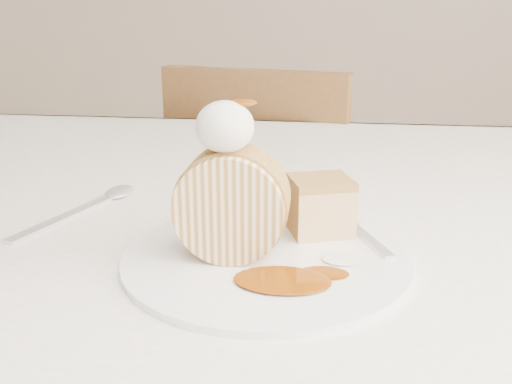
# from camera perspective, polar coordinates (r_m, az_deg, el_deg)

# --- Properties ---
(table) EXTENTS (1.40, 0.90, 0.75)m
(table) POSITION_cam_1_polar(r_m,az_deg,el_deg) (0.72, -0.34, -6.78)
(table) COLOR white
(table) RESTS_ON ground
(chair_far) EXTENTS (0.48, 0.48, 0.84)m
(chair_far) POSITION_cam_1_polar(r_m,az_deg,el_deg) (1.34, 1.29, -3.00)
(chair_far) COLOR brown
(chair_far) RESTS_ON ground
(plate) EXTENTS (0.32, 0.32, 0.01)m
(plate) POSITION_cam_1_polar(r_m,az_deg,el_deg) (0.50, 0.99, -6.59)
(plate) COLOR white
(plate) RESTS_ON table
(roulade_slice) EXTENTS (0.09, 0.05, 0.09)m
(roulade_slice) POSITION_cam_1_polar(r_m,az_deg,el_deg) (0.49, -2.45, -1.24)
(roulade_slice) COLOR beige
(roulade_slice) RESTS_ON plate
(cake_chunk) EXTENTS (0.07, 0.07, 0.05)m
(cake_chunk) POSITION_cam_1_polar(r_m,az_deg,el_deg) (0.55, 6.42, -1.70)
(cake_chunk) COLOR #B28343
(cake_chunk) RESTS_ON plate
(whipped_cream) EXTENTS (0.05, 0.05, 0.04)m
(whipped_cream) POSITION_cam_1_polar(r_m,az_deg,el_deg) (0.47, -3.14, 6.53)
(whipped_cream) COLOR silver
(whipped_cream) RESTS_ON roulade_slice
(caramel_drizzle) EXTENTS (0.02, 0.02, 0.01)m
(caramel_drizzle) POSITION_cam_1_polar(r_m,az_deg,el_deg) (0.47, -1.38, 9.60)
(caramel_drizzle) COLOR #6E3004
(caramel_drizzle) RESTS_ON whipped_cream
(caramel_pool) EXTENTS (0.09, 0.07, 0.00)m
(caramel_pool) POSITION_cam_1_polar(r_m,az_deg,el_deg) (0.46, 2.64, -8.77)
(caramel_pool) COLOR #6E3004
(caramel_pool) RESTS_ON plate
(fork) EXTENTS (0.08, 0.15, 0.00)m
(fork) POSITION_cam_1_polar(r_m,az_deg,el_deg) (0.55, 10.66, -4.22)
(fork) COLOR silver
(fork) RESTS_ON plate
(spoon) EXTENTS (0.08, 0.18, 0.00)m
(spoon) POSITION_cam_1_polar(r_m,az_deg,el_deg) (0.63, -18.78, -2.52)
(spoon) COLOR silver
(spoon) RESTS_ON table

